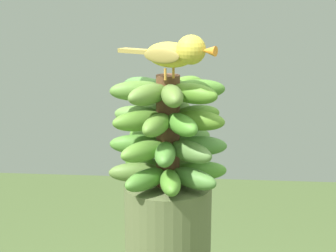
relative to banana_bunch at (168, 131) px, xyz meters
The scene contains 2 objects.
banana_bunch is the anchor object (origin of this frame).
perched_bird 0.18m from the banana_bunch, 111.51° to the left, with size 0.20×0.11×0.09m.
Camera 1 is at (-0.09, 1.10, 1.81)m, focal length 59.68 mm.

